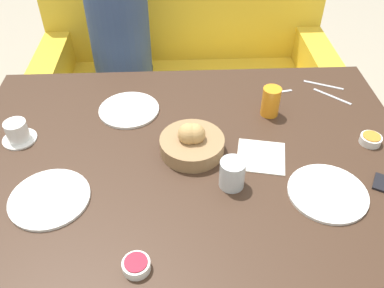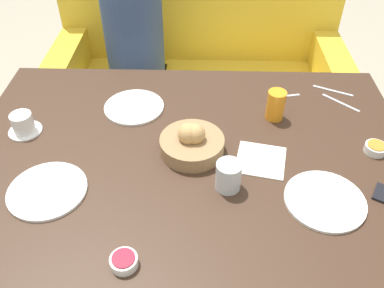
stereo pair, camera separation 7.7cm
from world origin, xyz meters
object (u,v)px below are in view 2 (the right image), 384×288
Objects in this scene: plate_far_center at (134,107)px; jam_bowl_honey at (376,148)px; couch at (198,84)px; plate_near_left at (47,190)px; water_tumbler at (228,176)px; coffee_cup at (23,124)px; bread_basket at (192,142)px; napkin at (261,160)px; knife_silver at (341,103)px; fork_silver at (333,91)px; juice_glass at (276,105)px; spoon_coffee at (285,96)px; jam_bowl_berry at (124,261)px; plate_near_right at (325,200)px; seated_person at (137,65)px.

plate_far_center is 3.13× the size of jam_bowl_honey.
plate_near_left is at bearing -109.41° from couch.
coffee_cup is (-0.72, 0.25, -0.01)m from water_tumbler.
coffee_cup is at bearing 160.91° from water_tumbler.
bread_basket is 1.16× the size of napkin.
plate_far_center is at bearing 165.19° from jam_bowl_honey.
jam_bowl_honey is at bearing -80.95° from knife_silver.
jam_bowl_honey reaches higher than fork_silver.
plate_far_center is 0.81m from knife_silver.
plate_far_center reaches higher than knife_silver.
coffee_cup is (-0.91, -0.11, -0.02)m from juice_glass.
knife_silver is at bearing 19.98° from juice_glass.
couch is 14.06× the size of juice_glass.
water_tumbler is 0.63× the size of fork_silver.
spoon_coffee is at bearing 70.30° from napkin.
plate_near_left is at bearing -150.04° from fork_silver.
juice_glass reaches higher than plate_far_center.
juice_glass reaches higher than jam_bowl_berry.
plate_far_center is (-0.64, 0.46, 0.00)m from plate_near_right.
seated_person is 9.92× the size of spoon_coffee.
water_tumbler is 0.71m from fork_silver.
fork_silver is at bearing 50.31° from water_tumbler.
knife_silver is at bearing 44.83° from water_tumbler.
fork_silver is at bearing 51.46° from napkin.
spoon_coffee is (0.97, 0.25, -0.03)m from coffee_cup.
jam_bowl_honey is (0.79, 0.46, 0.00)m from jam_bowl_berry.
bread_basket is 0.48m from plate_near_left.
fork_silver is at bearing -51.04° from couch.
water_tumbler is at bearing -135.17° from knife_silver.
water_tumbler is at bearing -116.62° from spoon_coffee.
plate_far_center is (-0.24, -0.83, 0.43)m from couch.
plate_far_center is at bearing 130.79° from water_tumbler.
couch is 7.30× the size of bread_basket.
knife_silver is at bearing -10.60° from spoon_coffee.
plate_near_right is 0.43m from juice_glass.
bread_basket is 1.75× the size of knife_silver.
knife_silver is at bearing 10.08° from coffee_cup.
plate_near_right is 2.05× the size of coffee_cup.
bread_basket is 0.20m from water_tumbler.
plate_far_center is at bearing 148.71° from napkin.
couch is 6.56× the size of plate_near_left.
seated_person reaches higher than knife_silver.
water_tumbler reaches higher than knife_silver.
coffee_cup reaches higher than knife_silver.
juice_glass reaches higher than fork_silver.
bread_basket reaches higher than water_tumbler.
knife_silver is at bearing -53.68° from couch.
knife_silver is (0.46, 0.46, -0.05)m from water_tumbler.
water_tumbler is 0.76m from coffee_cup.
plate_near_right is at bearing -1.12° from plate_near_left.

